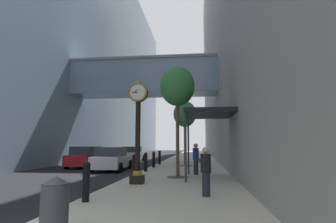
{
  "coord_description": "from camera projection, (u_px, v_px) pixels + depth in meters",
  "views": [
    {
      "loc": [
        3.68,
        -4.0,
        1.79
      ],
      "look_at": [
        0.81,
        21.12,
        4.88
      ],
      "focal_mm": 28.96,
      "sensor_mm": 36.0,
      "label": 1
    }
  ],
  "objects": [
    {
      "name": "ground_plane",
      "position": [
        167.0,
        160.0,
        30.77
      ],
      "size": [
        110.0,
        110.0,
        0.0
      ],
      "primitive_type": "plane",
      "color": "black",
      "rests_on": "ground"
    },
    {
      "name": "sidewalk_right",
      "position": [
        191.0,
        159.0,
        33.43
      ],
      "size": [
        5.39,
        80.0,
        0.14
      ],
      "primitive_type": "cube",
      "color": "beige",
      "rests_on": "ground"
    },
    {
      "name": "building_block_left",
      "position": [
        78.0,
        44.0,
        36.96
      ],
      "size": [
        22.89,
        80.0,
        30.91
      ],
      "color": "#758EA8",
      "rests_on": "ground"
    },
    {
      "name": "building_block_right",
      "position": [
        246.0,
        10.0,
        34.93
      ],
      "size": [
        9.0,
        80.0,
        38.13
      ],
      "color": "gray",
      "rests_on": "ground"
    },
    {
      "name": "street_clock",
      "position": [
        138.0,
        126.0,
        11.78
      ],
      "size": [
        0.84,
        0.55,
        4.5
      ],
      "color": "black",
      "rests_on": "sidewalk_right"
    },
    {
      "name": "bollard_nearest",
      "position": [
        86.0,
        180.0,
        7.91
      ],
      "size": [
        0.22,
        0.22,
        1.16
      ],
      "color": "black",
      "rests_on": "sidewalk_right"
    },
    {
      "name": "bollard_third",
      "position": [
        134.0,
        165.0,
        13.8
      ],
      "size": [
        0.22,
        0.22,
        1.16
      ],
      "color": "black",
      "rests_on": "sidewalk_right"
    },
    {
      "name": "bollard_fourth",
      "position": [
        146.0,
        161.0,
        16.74
      ],
      "size": [
        0.22,
        0.22,
        1.16
      ],
      "color": "black",
      "rests_on": "sidewalk_right"
    },
    {
      "name": "bollard_fifth",
      "position": [
        154.0,
        159.0,
        19.69
      ],
      "size": [
        0.22,
        0.22,
        1.16
      ],
      "color": "black",
      "rests_on": "sidewalk_right"
    },
    {
      "name": "bollard_sixth",
      "position": [
        160.0,
        157.0,
        22.63
      ],
      "size": [
        0.22,
        0.22,
        1.16
      ],
      "color": "black",
      "rests_on": "sidewalk_right"
    },
    {
      "name": "street_tree_near",
      "position": [
        177.0,
        88.0,
        14.28
      ],
      "size": [
        1.82,
        1.82,
        5.74
      ],
      "color": "#333335",
      "rests_on": "sidewalk_right"
    },
    {
      "name": "street_tree_mid_near",
      "position": [
        185.0,
        115.0,
        21.54
      ],
      "size": [
        1.8,
        1.8,
        5.1
      ],
      "color": "#333335",
      "rests_on": "sidewalk_right"
    },
    {
      "name": "trash_bin",
      "position": [
        55.0,
        203.0,
        5.16
      ],
      "size": [
        0.53,
        0.53,
        1.05
      ],
      "color": "#383D42",
      "rests_on": "sidewalk_right"
    },
    {
      "name": "pedestrian_walking",
      "position": [
        196.0,
        158.0,
        14.99
      ],
      "size": [
        0.45,
        0.34,
        1.71
      ],
      "color": "#23232D",
      "rests_on": "sidewalk_right"
    },
    {
      "name": "pedestrian_by_clock",
      "position": [
        206.0,
        170.0,
        8.77
      ],
      "size": [
        0.47,
        0.47,
        1.57
      ],
      "color": "#23232D",
      "rests_on": "sidewalk_right"
    },
    {
      "name": "storefront_awning",
      "position": [
        208.0,
        115.0,
        13.71
      ],
      "size": [
        2.4,
        3.6,
        3.3
      ],
      "color": "black",
      "rests_on": "sidewalk_right"
    },
    {
      "name": "car_white_near",
      "position": [
        112.0,
        159.0,
        18.79
      ],
      "size": [
        2.2,
        4.2,
        1.62
      ],
      "color": "silver",
      "rests_on": "ground"
    },
    {
      "name": "car_red_mid",
      "position": [
        86.0,
        157.0,
        21.23
      ],
      "size": [
        2.06,
        4.24,
        1.64
      ],
      "color": "#AD191E",
      "rests_on": "ground"
    },
    {
      "name": "car_silver_far",
      "position": [
        133.0,
        154.0,
        28.82
      ],
      "size": [
        2.01,
        4.12,
        1.58
      ],
      "color": "#B7BABF",
      "rests_on": "ground"
    }
  ]
}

